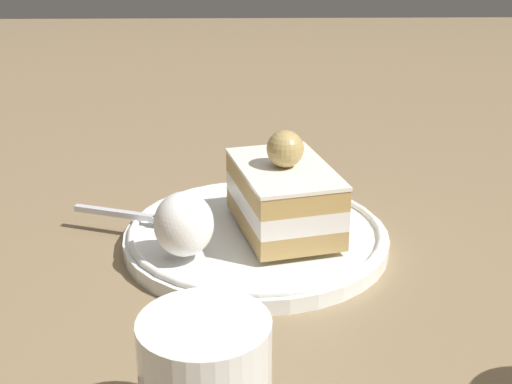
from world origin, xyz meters
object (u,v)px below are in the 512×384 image
object	(u,v)px
whipped_cream_dollop	(184,224)
dessert_plate	(256,235)
cake_slice	(284,195)
fork	(140,216)

from	to	relation	value
whipped_cream_dollop	dessert_plate	bearing A→B (deg)	132.02
whipped_cream_dollop	cake_slice	bearing A→B (deg)	120.05
dessert_plate	fork	bearing A→B (deg)	-98.39
whipped_cream_dollop	fork	bearing A→B (deg)	-146.73
dessert_plate	fork	xyz separation A→B (m)	(-0.01, -0.10, 0.01)
dessert_plate	cake_slice	bearing A→B (deg)	78.30
whipped_cream_dollop	fork	world-z (taller)	whipped_cream_dollop
cake_slice	fork	size ratio (longest dim) A/B	1.12
cake_slice	dessert_plate	bearing A→B (deg)	-101.70
whipped_cream_dollop	fork	size ratio (longest dim) A/B	0.44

